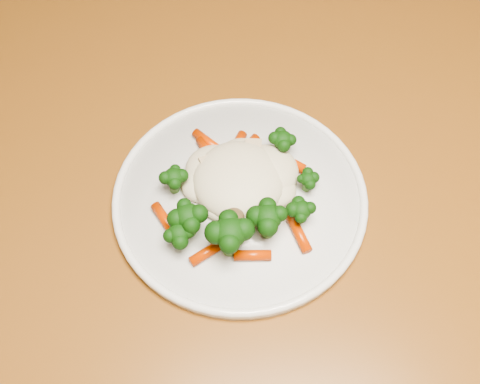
% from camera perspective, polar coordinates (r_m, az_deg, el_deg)
% --- Properties ---
extents(dining_table, '(1.16, 0.78, 0.75)m').
position_cam_1_polar(dining_table, '(0.84, 0.05, -1.31)').
color(dining_table, brown).
rests_on(dining_table, ground).
extents(plate, '(0.30, 0.30, 0.01)m').
position_cam_1_polar(plate, '(0.72, 0.00, -0.63)').
color(plate, white).
rests_on(plate, dining_table).
extents(meal, '(0.20, 0.20, 0.05)m').
position_cam_1_polar(meal, '(0.69, -0.28, 0.02)').
color(meal, beige).
rests_on(meal, plate).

